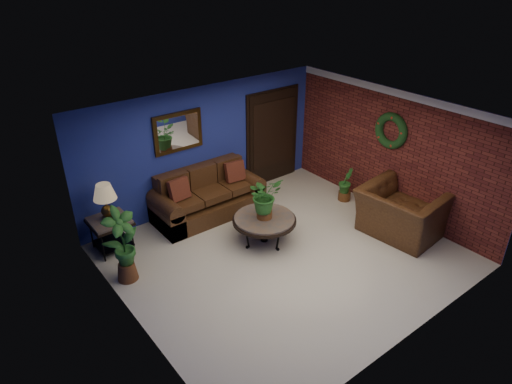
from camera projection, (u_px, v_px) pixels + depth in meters
floor at (285, 255)px, 8.06m from camera, size 5.50×5.50×0.00m
wall_back at (205, 147)px, 9.21m from camera, size 5.50×0.04×2.50m
wall_left at (129, 254)px, 5.98m from camera, size 0.04×5.00×2.50m
wall_right_brick at (392, 152)px, 8.96m from camera, size 0.04×5.00×2.50m
ceiling at (289, 120)px, 6.89m from camera, size 5.50×5.00×0.02m
crown_molding at (400, 94)px, 8.39m from camera, size 0.03×5.00×0.14m
wall_mirror at (178, 132)px, 8.64m from camera, size 1.02×0.06×0.77m
closet_door at (272, 137)px, 10.24m from camera, size 1.44×0.06×2.18m
wreath at (391, 131)px, 8.76m from camera, size 0.16×0.72×0.72m
sofa at (206, 199)px, 9.20m from camera, size 2.22×0.96×1.00m
coffee_table at (264, 220)px, 8.27m from camera, size 1.16×1.16×0.50m
end_table at (110, 226)px, 8.02m from camera, size 0.68×0.68×0.62m
table_lamp at (105, 198)px, 7.75m from camera, size 0.40×0.40×0.66m
side_chair at (236, 179)px, 9.55m from camera, size 0.42×0.42×0.93m
armchair at (401, 213)px, 8.46m from camera, size 1.37×1.53×0.92m
coffee_plant at (265, 196)px, 8.03m from camera, size 0.63×0.55×0.79m
floor_plant at (345, 184)px, 9.68m from camera, size 0.38×0.34×0.74m
tall_plant at (123, 243)px, 7.16m from camera, size 0.62×0.48×1.32m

